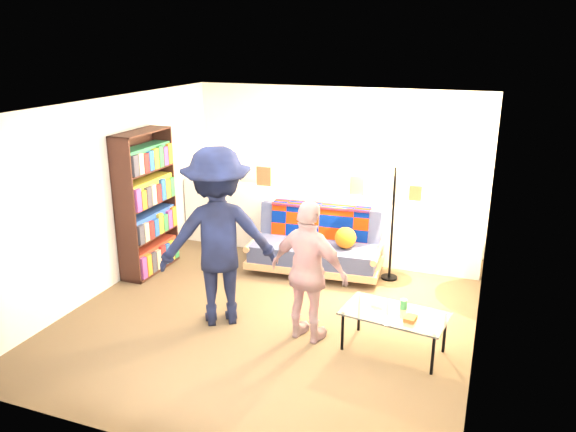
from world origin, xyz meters
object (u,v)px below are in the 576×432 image
(futon_sofa, at_px, (317,246))
(person_left, at_px, (218,237))
(coffee_table, at_px, (395,315))
(person_right, at_px, (309,272))
(floor_lamp, at_px, (395,197))
(bookshelf, at_px, (146,207))

(futon_sofa, relative_size, person_left, 0.93)
(person_left, bearing_deg, coffee_table, 148.98)
(futon_sofa, height_order, person_right, person_right)
(person_left, height_order, person_right, person_left)
(futon_sofa, distance_m, coffee_table, 2.20)
(floor_lamp, bearing_deg, person_right, -105.57)
(futon_sofa, relative_size, person_right, 1.21)
(futon_sofa, distance_m, person_left, 1.94)
(floor_lamp, height_order, person_right, floor_lamp)
(coffee_table, height_order, floor_lamp, floor_lamp)
(floor_lamp, bearing_deg, person_left, -130.94)
(coffee_table, xyz_separation_m, person_right, (-0.90, -0.07, 0.36))
(person_left, bearing_deg, bookshelf, -62.46)
(person_right, bearing_deg, floor_lamp, -92.99)
(bookshelf, height_order, floor_lamp, bookshelf)
(futon_sofa, bearing_deg, person_right, -74.98)
(bookshelf, distance_m, person_left, 1.84)
(coffee_table, distance_m, person_left, 2.06)
(coffee_table, height_order, person_right, person_right)
(bookshelf, distance_m, floor_lamp, 3.31)
(floor_lamp, xyz_separation_m, person_left, (-1.60, -1.84, -0.13))
(futon_sofa, bearing_deg, bookshelf, -160.21)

